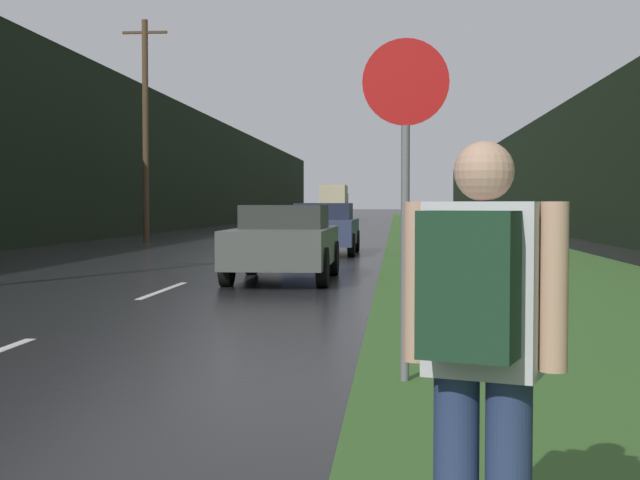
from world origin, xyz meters
name	(u,v)px	position (x,y,z in m)	size (l,w,h in m)	color
grass_verge	(455,237)	(6.59, 40.00, 0.01)	(6.00, 240.00, 0.02)	#386028
lane_stripe_c	(163,290)	(0.00, 14.14, 0.00)	(0.12, 3.00, 0.01)	silver
lane_stripe_d	(237,263)	(0.00, 21.14, 0.00)	(0.12, 3.00, 0.01)	silver
lane_stripe_e	(275,249)	(0.00, 28.14, 0.00)	(0.12, 3.00, 0.01)	silver
treeline_far_side	(162,166)	(-9.59, 50.00, 3.72)	(2.00, 140.00, 7.43)	black
treeline_near_side	(552,176)	(12.59, 50.00, 3.08)	(2.00, 140.00, 6.15)	black
utility_pole_far	(146,128)	(-6.02, 34.19, 4.52)	(1.80, 0.24, 8.78)	#4C3823
stop_sign	(405,171)	(4.00, 6.59, 1.73)	(0.70, 0.07, 2.79)	slate
hitchhiker_with_backpack	(480,346)	(4.22, 2.48, 0.96)	(0.55, 0.50, 1.67)	navy
car_passing_near	(284,241)	(1.79, 16.33, 0.75)	(1.91, 4.40, 1.45)	#4C514C
car_passing_far	(324,228)	(1.79, 25.65, 0.76)	(2.00, 4.78, 1.50)	#2D3856
delivery_truck	(334,202)	(-1.79, 82.19, 1.71)	(2.49, 7.13, 3.27)	#6E684F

